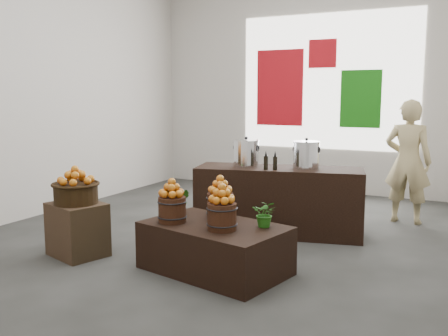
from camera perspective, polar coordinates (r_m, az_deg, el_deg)
The scene contains 23 objects.
ground at distance 6.33m, azimuth 0.23°, elevation -7.88°, with size 7.00×7.00×0.00m, color #3D3E3B.
back_wall at distance 9.35m, azimuth 9.96°, elevation 9.64°, with size 6.00×0.04×4.00m, color #BDB7AE.
back_opening at distance 9.24m, azimuth 11.73°, elevation 9.61°, with size 3.20×0.02×2.40m, color white.
deco_red_left at distance 9.51m, azimuth 6.39°, elevation 9.09°, with size 0.90×0.04×1.40m, color #AA0D15.
deco_green_right at distance 9.09m, azimuth 15.34°, elevation 7.62°, with size 0.70×0.04×1.00m, color #156710.
deco_red_upper at distance 9.29m, azimuth 11.20°, elevation 12.71°, with size 0.50×0.04×0.50m, color #AA0D15.
crate at distance 5.79m, azimuth -16.40°, elevation -6.75°, with size 0.59×0.48×0.59m, color #4C3223.
wicker_basket at distance 5.70m, azimuth -16.56°, elevation -2.84°, with size 0.47×0.47×0.21m, color black.
apples_in_basket at distance 5.66m, azimuth -16.65°, elevation -0.79°, with size 0.37×0.37×0.20m, color #930E04, non-canonical shape.
display_table at distance 5.09m, azimuth -1.08°, elevation -9.11°, with size 1.40×0.86×0.49m, color black.
apple_bucket_front_left at distance 5.11m, azimuth -5.94°, elevation -4.74°, with size 0.28×0.28×0.26m, color #39190F.
apples_in_bucket_front_left at distance 5.06m, azimuth -5.98°, elevation -2.27°, with size 0.21×0.21×0.19m, color #930E04, non-canonical shape.
apple_bucket_front_right at distance 4.79m, azimuth -0.23°, elevation -5.58°, with size 0.28×0.28×0.26m, color #39190F.
apples_in_bucket_front_right at distance 4.74m, azimuth -0.23°, elevation -2.95°, with size 0.21×0.21×0.19m, color #930E04, non-canonical shape.
apple_bucket_rear at distance 5.27m, azimuth -0.44°, elevation -4.30°, with size 0.28×0.28×0.26m, color #39190F.
apples_in_bucket_rear at distance 5.22m, azimuth -0.45°, elevation -1.90°, with size 0.21×0.21×0.19m, color #930E04, non-canonical shape.
herb_garnish_right at distance 4.91m, azimuth 4.74°, elevation -5.23°, with size 0.24×0.21×0.27m, color #1D5912.
herb_garnish_left at distance 5.51m, azimuth -4.75°, elevation -3.74°, with size 0.14×0.12×0.26m, color #1D5912.
counter at distance 6.43m, azimuth 6.28°, elevation -3.74°, with size 2.09×0.67×0.86m, color black.
stock_pot_left at distance 6.40m, azimuth 2.55°, elevation 1.60°, with size 0.32×0.32×0.32m, color silver.
stock_pot_center at distance 6.30m, azimuth 9.38°, elevation 1.40°, with size 0.32×0.32×0.32m, color silver.
oil_cruets at distance 6.13m, azimuth 6.13°, elevation 0.87°, with size 0.15×0.06×0.24m, color black, non-canonical shape.
shopper at distance 7.33m, azimuth 20.28°, elevation 0.68°, with size 0.63×0.41×1.72m, color tan.
Camera 1 is at (2.70, -5.44, 1.77)m, focal length 40.00 mm.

